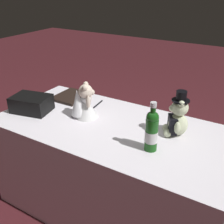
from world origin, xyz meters
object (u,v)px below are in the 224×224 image
object	(u,v)px
signing_pen	(98,104)
gift_case_black	(32,104)
champagne_bottle	(152,130)
teddy_bear_groom	(177,118)
guestbook	(71,96)
teddy_bear_bride	(84,103)

from	to	relation	value
signing_pen	gift_case_black	world-z (taller)	gift_case_black
champagne_bottle	signing_pen	bearing A→B (deg)	148.84
teddy_bear_groom	guestbook	xyz separation A→B (m)	(-0.91, 0.12, -0.10)
gift_case_black	signing_pen	bearing A→B (deg)	44.24
teddy_bear_bride	teddy_bear_groom	bearing A→B (deg)	8.73
teddy_bear_bride	signing_pen	bearing A→B (deg)	97.47
teddy_bear_groom	gift_case_black	bearing A→B (deg)	-167.83
teddy_bear_groom	signing_pen	bearing A→B (deg)	169.29
teddy_bear_groom	champagne_bottle	bearing A→B (deg)	-105.63
teddy_bear_bride	champagne_bottle	xyz separation A→B (m)	(0.56, -0.14, 0.02)
gift_case_black	teddy_bear_groom	bearing A→B (deg)	12.17
teddy_bear_groom	champagne_bottle	xyz separation A→B (m)	(-0.07, -0.23, 0.01)
teddy_bear_bride	signing_pen	distance (m)	0.24
teddy_bear_groom	gift_case_black	size ratio (longest dim) A/B	0.96
champagne_bottle	teddy_bear_groom	bearing A→B (deg)	74.37
signing_pen	gift_case_black	bearing A→B (deg)	-135.76
signing_pen	gift_case_black	distance (m)	0.49
teddy_bear_groom	guestbook	distance (m)	0.93
signing_pen	guestbook	bearing A→B (deg)	-178.99
teddy_bear_groom	teddy_bear_bride	bearing A→B (deg)	-171.27
gift_case_black	guestbook	distance (m)	0.35
champagne_bottle	guestbook	bearing A→B (deg)	157.47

